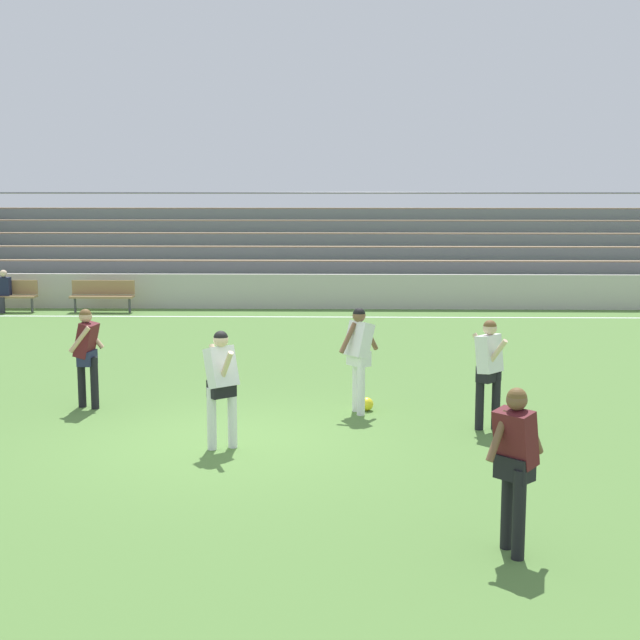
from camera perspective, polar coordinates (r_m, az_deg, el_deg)
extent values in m
plane|color=#517A38|center=(13.26, -6.01, -7.57)|extent=(160.00, 160.00, 0.00)
cube|color=white|center=(25.17, -2.54, 0.20)|extent=(44.00, 0.12, 0.01)
cube|color=#BCB7AD|center=(26.75, -2.32, 1.80)|extent=(48.00, 0.16, 1.02)
cube|color=#897051|center=(27.61, 2.49, 1.77)|extent=(26.68, 0.36, 0.08)
cube|color=slate|center=(27.43, 2.49, 1.31)|extent=(26.68, 0.04, 0.39)
cube|color=#897051|center=(28.33, 2.46, 2.74)|extent=(26.68, 0.36, 0.08)
cube|color=slate|center=(28.15, 2.47, 2.30)|extent=(26.68, 0.04, 0.39)
cube|color=#897051|center=(29.05, 2.43, 3.67)|extent=(26.68, 0.36, 0.08)
cube|color=slate|center=(28.87, 2.44, 3.24)|extent=(26.68, 0.04, 0.39)
cube|color=#897051|center=(29.79, 2.41, 4.55)|extent=(26.68, 0.36, 0.08)
cube|color=slate|center=(29.61, 2.41, 4.14)|extent=(26.68, 0.04, 0.39)
cube|color=#897051|center=(30.53, 2.38, 5.38)|extent=(26.68, 0.36, 0.08)
cube|color=slate|center=(30.35, 2.39, 4.99)|extent=(26.68, 0.04, 0.39)
cube|color=#897051|center=(31.28, 2.36, 6.18)|extent=(26.68, 0.36, 0.08)
cube|color=slate|center=(31.09, 2.36, 5.80)|extent=(26.68, 0.04, 0.39)
cube|color=#897051|center=(32.04, 2.34, 6.94)|extent=(26.68, 0.36, 0.08)
cube|color=slate|center=(31.84, 2.34, 6.58)|extent=(26.68, 0.04, 0.39)
cylinder|color=slate|center=(32.27, 2.33, 7.93)|extent=(26.68, 0.06, 0.06)
cube|color=#99754C|center=(26.69, -13.45, 1.42)|extent=(1.80, 0.40, 0.06)
cube|color=#99754C|center=(26.84, -13.37, 2.00)|extent=(1.80, 0.05, 0.40)
cylinder|color=#47474C|center=(26.93, -15.04, 0.94)|extent=(0.07, 0.07, 0.45)
cylinder|color=#47474C|center=(26.53, -11.80, 0.95)|extent=(0.07, 0.07, 0.45)
cube|color=#99754C|center=(27.53, -19.09, 1.40)|extent=(1.80, 0.40, 0.06)
cube|color=#99754C|center=(27.67, -18.99, 1.96)|extent=(1.80, 0.05, 0.40)
cylinder|color=#47474C|center=(27.30, -17.53, 0.94)|extent=(0.07, 0.07, 0.45)
cylinder|color=#2D2D38|center=(27.36, -19.22, 0.87)|extent=(0.16, 0.16, 0.45)
cube|color=#191E38|center=(27.50, -19.12, 2.00)|extent=(0.36, 0.24, 0.52)
sphere|color=beige|center=(27.46, -19.16, 2.75)|extent=(0.21, 0.21, 0.21)
cylinder|color=white|center=(14.56, 2.57, -4.19)|extent=(0.13, 0.13, 0.92)
cylinder|color=white|center=(14.81, 2.28, -3.97)|extent=(0.13, 0.13, 0.92)
cube|color=white|center=(14.59, 2.44, -2.38)|extent=(0.40, 0.42, 0.24)
cube|color=white|center=(14.54, 2.44, -1.22)|extent=(0.52, 0.52, 0.60)
cylinder|color=brown|center=(14.45, 1.75, -1.13)|extent=(0.31, 0.28, 0.48)
cylinder|color=brown|center=(14.62, 3.13, -1.02)|extent=(0.31, 0.28, 0.48)
sphere|color=brown|center=(14.48, 2.45, 0.28)|extent=(0.21, 0.21, 0.21)
sphere|color=black|center=(14.48, 2.45, 0.36)|extent=(0.20, 0.20, 0.20)
cylinder|color=black|center=(13.92, 9.94, -5.00)|extent=(0.13, 0.13, 0.88)
cylinder|color=black|center=(13.99, 10.93, -4.96)|extent=(0.13, 0.13, 0.88)
cube|color=black|center=(13.87, 10.48, -3.30)|extent=(0.41, 0.41, 0.24)
cube|color=white|center=(13.81, 10.51, -2.08)|extent=(0.47, 0.47, 0.58)
cylinder|color=beige|center=(13.96, 10.11, -1.79)|extent=(0.32, 0.31, 0.46)
cylinder|color=beige|center=(13.64, 10.94, -2.06)|extent=(0.32, 0.31, 0.46)
sphere|color=beige|center=(13.74, 10.56, -0.50)|extent=(0.21, 0.21, 0.21)
sphere|color=brown|center=(13.74, 10.56, -0.42)|extent=(0.20, 0.20, 0.20)
cylinder|color=black|center=(15.41, -13.90, -3.84)|extent=(0.13, 0.13, 0.86)
cylinder|color=black|center=(15.58, -14.65, -3.73)|extent=(0.13, 0.13, 0.86)
cube|color=#232847|center=(15.41, -14.33, -2.30)|extent=(0.27, 0.39, 0.24)
cube|color=#56191E|center=(15.36, -14.38, -1.20)|extent=(0.39, 0.42, 0.60)
cylinder|color=#D6A884|center=(15.19, -14.77, -1.18)|extent=(0.39, 0.13, 0.45)
cylinder|color=#D6A884|center=(15.52, -14.00, -0.94)|extent=(0.39, 0.13, 0.45)
sphere|color=#D6A884|center=(15.30, -14.43, 0.22)|extent=(0.21, 0.21, 0.21)
sphere|color=brown|center=(15.30, -14.43, 0.30)|extent=(0.20, 0.20, 0.20)
cylinder|color=white|center=(12.81, -6.77, -6.13)|extent=(0.13, 0.13, 0.88)
cylinder|color=white|center=(12.87, -5.49, -6.03)|extent=(0.13, 0.13, 0.88)
cube|color=black|center=(12.74, -6.16, -4.26)|extent=(0.42, 0.40, 0.24)
cube|color=white|center=(12.68, -6.18, -2.93)|extent=(0.53, 0.52, 0.60)
cylinder|color=beige|center=(12.86, -6.46, -2.60)|extent=(0.27, 0.31, 0.48)
cylinder|color=beige|center=(12.48, -5.90, -2.93)|extent=(0.27, 0.31, 0.48)
sphere|color=beige|center=(12.60, -6.21, -1.22)|extent=(0.21, 0.21, 0.21)
sphere|color=black|center=(12.60, -6.21, -1.12)|extent=(0.20, 0.20, 0.20)
cylinder|color=black|center=(9.60, 11.62, -11.24)|extent=(0.13, 0.13, 0.91)
cylinder|color=black|center=(9.36, 12.32, -11.79)|extent=(0.13, 0.13, 0.91)
cube|color=black|center=(9.34, 12.05, -8.99)|extent=(0.41, 0.41, 0.24)
cube|color=#56191E|center=(9.25, 12.11, -7.22)|extent=(0.49, 0.49, 0.59)
cylinder|color=brown|center=(9.34, 13.16, -6.85)|extent=(0.29, 0.28, 0.49)
cylinder|color=brown|center=(9.14, 11.04, -7.13)|extent=(0.29, 0.28, 0.49)
sphere|color=brown|center=(9.16, 12.18, -4.90)|extent=(0.21, 0.21, 0.21)
sphere|color=brown|center=(9.15, 12.19, -4.77)|extent=(0.20, 0.20, 0.20)
sphere|color=yellow|center=(14.92, 2.93, -5.26)|extent=(0.22, 0.22, 0.22)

